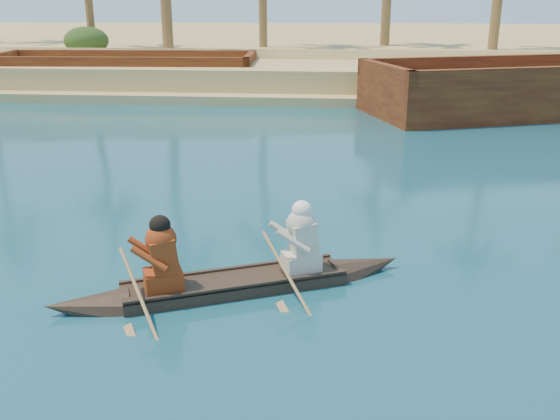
# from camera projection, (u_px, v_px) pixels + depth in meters

# --- Properties ---
(sandy_embankment) EXTENTS (150.00, 51.00, 1.50)m
(sandy_embankment) POSITION_uv_depth(u_px,v_px,m) (218.00, 46.00, 48.90)
(sandy_embankment) COLOR tan
(sandy_embankment) RESTS_ON ground
(shrub_cluster) EXTENTS (100.00, 6.00, 2.40)m
(shrub_cluster) POSITION_uv_depth(u_px,v_px,m) (165.00, 54.00, 34.19)
(shrub_cluster) COLOR #1F3A15
(shrub_cluster) RESTS_ON ground
(canoe) EXTENTS (5.29, 2.82, 1.50)m
(canoe) POSITION_uv_depth(u_px,v_px,m) (235.00, 273.00, 9.30)
(canoe) COLOR #34261C
(canoe) RESTS_ON ground
(barge_mid) EXTENTS (12.26, 4.68, 2.01)m
(barge_mid) POSITION_uv_depth(u_px,v_px,m) (125.00, 75.00, 29.18)
(barge_mid) COLOR brown
(barge_mid) RESTS_ON ground
(barge_right) EXTENTS (14.42, 8.82, 2.28)m
(barge_right) POSITION_uv_depth(u_px,v_px,m) (546.00, 90.00, 23.88)
(barge_right) COLOR brown
(barge_right) RESTS_ON ground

